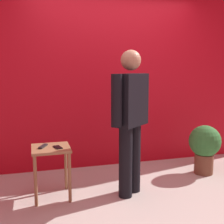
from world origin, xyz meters
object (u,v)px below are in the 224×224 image
Objects in this scene: cell_phone at (58,147)px; tv_remote at (43,146)px; standing_person at (130,116)px; potted_plant at (205,145)px; side_table at (51,157)px.

tv_remote is (-0.16, 0.07, 0.01)m from cell_phone.
standing_person is at bearing 14.56° from tv_remote.
standing_person is at bearing -164.37° from potted_plant.
side_table is 4.11× the size of cell_phone.
side_table is at bearing 7.78° from tv_remote.
side_table is at bearing 137.02° from cell_phone.
tv_remote is at bearing 143.25° from cell_phone.
potted_plant is (2.04, 0.23, -0.19)m from cell_phone.
potted_plant is at bearing 15.63° from standing_person.
cell_phone is 0.21× the size of potted_plant.
standing_person is 1.38m from potted_plant.
potted_plant reaches higher than cell_phone.
potted_plant is at bearing 29.24° from tv_remote.
side_table is 2.12m from potted_plant.
tv_remote is 0.25× the size of potted_plant.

